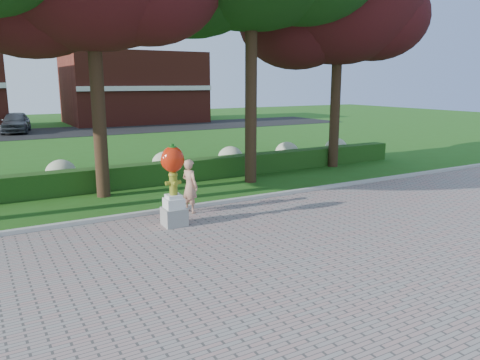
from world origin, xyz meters
The scene contains 11 objects.
ground centered at (0.00, 0.00, 0.00)m, with size 100.00×100.00×0.00m, color #265816.
walkway centered at (0.00, -4.00, 0.02)m, with size 40.00×14.00×0.04m, color gray.
curb centered at (0.00, 3.00, 0.07)m, with size 40.00×0.18×0.15m, color #ADADA5.
lawn_hedge centered at (0.00, 7.00, 0.40)m, with size 24.00×0.70×0.80m, color #134012.
hydrangea_row centered at (0.57, 8.00, 0.55)m, with size 20.10×1.10×0.99m.
street centered at (0.00, 28.00, 0.01)m, with size 50.00×8.00×0.02m, color black.
building_right centered at (8.00, 34.00, 3.20)m, with size 12.00×8.00×6.40m, color maroon.
tree_far_right centered at (8.40, 6.58, 6.97)m, with size 7.88×6.72×10.21m.
hydrant_sculpture centered at (-1.21, 1.66, 1.20)m, with size 0.64×0.61×2.19m.
woman centered at (-0.33, 2.60, 0.83)m, with size 0.57×0.38×1.58m, color tan.
parked_car centered at (-2.68, 29.21, 0.80)m, with size 1.84×4.58×1.56m, color #404448.
Camera 1 is at (-5.68, -9.58, 3.81)m, focal length 35.00 mm.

